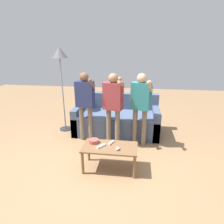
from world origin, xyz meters
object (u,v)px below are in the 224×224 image
Objects in this scene: player_left at (85,99)px; floor_lamp at (60,59)px; game_remote_wand_far at (101,146)px; coffee_table at (110,150)px; player_center at (113,102)px; game_remote_nunchuk at (118,148)px; player_right at (141,102)px; snack_bowl at (94,141)px; couch at (117,120)px; game_remote_wand_near at (111,143)px.

floor_lamp is at bearing 144.10° from player_left.
game_remote_wand_far is (0.50, -0.98, -0.47)m from player_left.
coffee_table is 0.99m from player_center.
player_right reaches higher than game_remote_nunchuk.
game_remote_wand_far is (-0.13, -0.04, 0.07)m from coffee_table.
floor_lamp is at bearing 163.65° from player_right.
player_left is at bearing 117.04° from game_remote_wand_far.
player_left is at bearing 177.55° from player_right.
floor_lamp is 1.94m from player_right.
player_center reaches higher than player_right.
player_center reaches higher than game_remote_nunchuk.
floor_lamp is 1.31× the size of player_right.
coffee_table is 5.57× the size of snack_bowl.
game_remote_wand_far is (1.13, -1.44, -1.19)m from floor_lamp.
snack_bowl reaches higher than game_remote_nunchuk.
couch is at bearing 1.07° from floor_lamp.
game_remote_nunchuk is (0.41, -0.17, -0.01)m from snack_bowl.
floor_lamp is 1.31× the size of player_center.
player_right is (0.51, -0.53, 0.60)m from couch.
coffee_table is at bearing -56.16° from player_left.
coffee_table is 0.18m from game_remote_nunchuk.
floor_lamp reaches higher than player_left.
floor_lamp is 12.28× the size of game_remote_wand_near.
couch is 12.13× the size of game_remote_wand_far.
player_center is at bearing -12.16° from player_left.
couch is 2.15× the size of coffee_table.
player_left reaches higher than coffee_table.
game_remote_wand_near is at bearing -87.52° from couch.
player_center is at bearing -171.43° from player_right.
snack_bowl is 0.45m from game_remote_nunchuk.
player_center is at bearing -90.46° from couch.
player_center is at bearing 93.89° from coffee_table.
snack_bowl is 0.08× the size of floor_lamp.
floor_lamp reaches higher than snack_bowl.
snack_bowl is 1.01× the size of game_remote_wand_far.
floor_lamp is (-1.22, -0.02, 1.31)m from couch.
player_right is 1.03m from game_remote_wand_near.
couch is at bearing 133.91° from player_right.
game_remote_wand_far is (-0.59, -0.93, -0.48)m from player_right.
snack_bowl is 1.02× the size of game_remote_wand_near.
game_remote_wand_far reaches higher than coffee_table.
game_remote_nunchuk is 0.06× the size of player_center.
couch is 1.30× the size of player_right.
player_center is 9.40× the size of game_remote_wand_near.
player_left reaches higher than game_remote_wand_near.
game_remote_nunchuk reaches higher than game_remote_wand_far.
game_remote_nunchuk is (0.13, -0.09, 0.08)m from coffee_table.
game_remote_wand_near is at bearing 124.54° from game_remote_nunchuk.
game_remote_wand_near is (0.06, -0.72, -0.48)m from player_center.
player_left is (-0.63, 0.94, 0.55)m from coffee_table.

